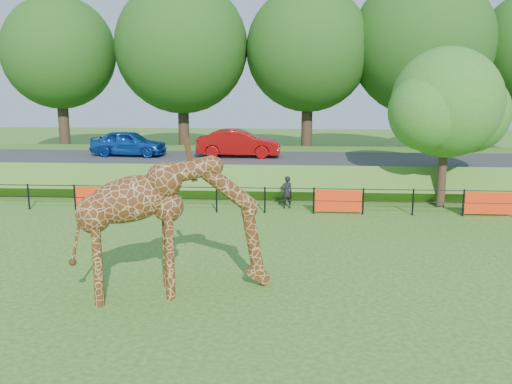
% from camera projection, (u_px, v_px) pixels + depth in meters
% --- Properties ---
extents(ground, '(90.00, 90.00, 0.00)m').
position_uv_depth(ground, '(250.00, 282.00, 15.70)').
color(ground, '#2E5E17').
rests_on(ground, ground).
extents(giraffe, '(5.11, 2.50, 3.63)m').
position_uv_depth(giraffe, '(174.00, 227.00, 14.51)').
color(giraffe, '#532B11').
rests_on(giraffe, ground).
extents(perimeter_fence, '(28.07, 0.10, 1.10)m').
position_uv_depth(perimeter_fence, '(265.00, 200.00, 23.41)').
color(perimeter_fence, black).
rests_on(perimeter_fence, ground).
extents(embankment, '(40.00, 9.00, 1.30)m').
position_uv_depth(embankment, '(272.00, 168.00, 30.72)').
color(embankment, '#2E5E17').
rests_on(embankment, ground).
extents(road, '(40.00, 5.00, 0.12)m').
position_uv_depth(road, '(271.00, 159.00, 29.11)').
color(road, '#2F2F31').
rests_on(road, embankment).
extents(car_blue, '(4.06, 1.95, 1.34)m').
position_uv_depth(car_blue, '(129.00, 143.00, 29.79)').
color(car_blue, '#164DB6').
rests_on(car_blue, road).
extents(car_red, '(4.28, 1.50, 1.41)m').
position_uv_depth(car_red, '(239.00, 143.00, 29.39)').
color(car_red, '#A90C0C').
rests_on(car_red, road).
extents(visitor, '(0.60, 0.51, 1.39)m').
position_uv_depth(visitor, '(287.00, 192.00, 24.27)').
color(visitor, black).
rests_on(visitor, ground).
extents(tree_east, '(5.40, 4.71, 6.76)m').
position_uv_depth(tree_east, '(449.00, 107.00, 23.76)').
color(tree_east, '#312116').
rests_on(tree_east, ground).
extents(bg_tree_line, '(37.30, 8.80, 11.82)m').
position_uv_depth(bg_tree_line, '(306.00, 48.00, 35.62)').
color(bg_tree_line, '#312116').
rests_on(bg_tree_line, ground).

